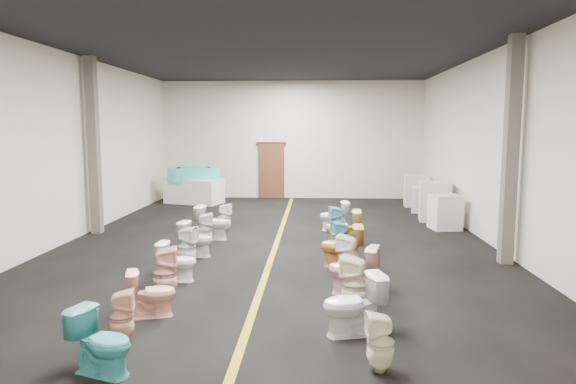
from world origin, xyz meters
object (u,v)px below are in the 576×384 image
appliance_crate_d (416,191)px  toilet_left_9 (224,218)px  toilet_right_2 (355,284)px  toilet_right_4 (348,257)px  bathtub (194,174)px  toilet_right_1 (353,305)px  appliance_crate_b (434,201)px  toilet_right_9 (334,216)px  toilet_left_6 (196,239)px  toilet_left_8 (213,223)px  toilet_right_5 (342,246)px  toilet_right_7 (343,228)px  toilet_left_1 (122,316)px  toilet_left_0 (102,342)px  toilet_left_5 (187,247)px  toilet_left_4 (177,261)px  toilet_right_8 (337,222)px  toilet_left_2 (152,293)px  toilet_right_3 (353,270)px  appliance_crate_a (445,212)px  toilet_left_7 (205,230)px  toilet_right_6 (340,238)px  appliance_crate_c (423,199)px  toilet_left_3 (165,273)px  toilet_right_0 (380,342)px  display_table (194,191)px

appliance_crate_d → toilet_left_9: 7.53m
toilet_right_2 → toilet_right_4: 1.70m
bathtub → toilet_right_1: (4.89, -11.69, -0.66)m
appliance_crate_b → toilet_right_9: (-2.98, -1.62, -0.19)m
toilet_left_6 → toilet_right_4: bearing=-103.5°
toilet_left_8 → toilet_right_9: toilet_left_8 is taller
toilet_right_5 → toilet_right_7: toilet_right_7 is taller
toilet_left_1 → toilet_left_8: size_ratio=0.82×
toilet_left_0 → toilet_left_5: 4.38m
toilet_left_0 → toilet_left_8: bearing=20.4°
toilet_left_4 → toilet_right_8: (2.98, 3.73, 0.05)m
toilet_left_1 → toilet_left_2: 0.91m
toilet_left_1 → toilet_right_3: 3.68m
toilet_left_1 → toilet_right_4: bearing=-59.3°
toilet_left_6 → toilet_right_5: size_ratio=0.89×
appliance_crate_a → toilet_left_4: 7.79m
toilet_right_9 → toilet_left_2: bearing=-32.7°
toilet_left_0 → toilet_right_1: bearing=-47.6°
bathtub → toilet_right_7: bathtub is taller
toilet_left_7 → toilet_right_5: bearing=-132.8°
toilet_left_0 → toilet_right_6: 6.23m
toilet_left_6 → toilet_right_8: bearing=-45.1°
appliance_crate_c → toilet_right_2: (-2.90, -9.28, 0.01)m
appliance_crate_c → toilet_left_2: bearing=-121.3°
appliance_crate_b → toilet_right_3: bearing=-112.4°
toilet_left_3 → toilet_right_0: toilet_left_3 is taller
appliance_crate_a → toilet_left_9: size_ratio=1.25×
appliance_crate_a → toilet_left_9: (-5.87, -0.65, -0.09)m
toilet_left_0 → toilet_left_6: bearing=21.0°
toilet_right_1 → toilet_right_7: bearing=164.6°
appliance_crate_c → toilet_left_7: 7.97m
display_table → toilet_left_3: bearing=-79.1°
toilet_left_1 → appliance_crate_a: bearing=-50.9°
toilet_left_3 → toilet_right_6: 4.17m
toilet_left_2 → toilet_left_7: bearing=-13.7°
toilet_left_6 → toilet_right_1: 5.04m
toilet_left_4 → toilet_left_9: toilet_left_9 is taller
toilet_left_0 → toilet_right_9: 8.70m
toilet_left_5 → toilet_right_0: 5.26m
bathtub → toilet_right_7: 8.23m
toilet_right_0 → toilet_right_7: size_ratio=0.82×
toilet_left_5 → toilet_right_6: (3.03, 1.14, -0.04)m
toilet_left_1 → toilet_left_9: bearing=-13.7°
appliance_crate_c → toilet_left_3: 10.59m
toilet_right_2 → toilet_right_4: toilet_right_2 is taller
toilet_left_9 → toilet_right_9: toilet_right_9 is taller
display_table → toilet_left_4: display_table is taller
toilet_right_4 → toilet_right_8: (-0.06, 3.45, -0.00)m
display_table → toilet_left_3: 10.57m
toilet_left_5 → toilet_left_7: 1.75m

